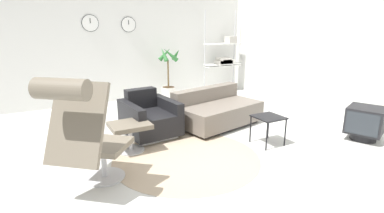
{
  "coord_description": "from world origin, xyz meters",
  "views": [
    {
      "loc": [
        -1.68,
        -3.44,
        1.66
      ],
      "look_at": [
        0.25,
        0.1,
        0.55
      ],
      "focal_mm": 28.0,
      "sensor_mm": 36.0,
      "label": 1
    }
  ],
  "objects_px": {
    "side_table": "(268,120)",
    "potted_plant": "(169,79)",
    "lounge_chair": "(84,127)",
    "ottoman": "(130,130)",
    "armchair_red": "(149,119)",
    "shelf_unit": "(224,57)",
    "couch_low": "(217,111)",
    "crt_television": "(365,122)"
  },
  "relations": [
    {
      "from": "crt_television",
      "to": "ottoman",
      "type": "bearing_deg",
      "value": 46.4
    },
    {
      "from": "ottoman",
      "to": "crt_television",
      "type": "bearing_deg",
      "value": -21.49
    },
    {
      "from": "ottoman",
      "to": "side_table",
      "type": "height_order",
      "value": "side_table"
    },
    {
      "from": "lounge_chair",
      "to": "ottoman",
      "type": "height_order",
      "value": "lounge_chair"
    },
    {
      "from": "ottoman",
      "to": "crt_television",
      "type": "distance_m",
      "value": 3.4
    },
    {
      "from": "ottoman",
      "to": "shelf_unit",
      "type": "distance_m",
      "value": 4.14
    },
    {
      "from": "lounge_chair",
      "to": "armchair_red",
      "type": "distance_m",
      "value": 1.77
    },
    {
      "from": "armchair_red",
      "to": "shelf_unit",
      "type": "distance_m",
      "value": 3.52
    },
    {
      "from": "shelf_unit",
      "to": "potted_plant",
      "type": "bearing_deg",
      "value": -175.46
    },
    {
      "from": "ottoman",
      "to": "couch_low",
      "type": "relative_size",
      "value": 0.33
    },
    {
      "from": "side_table",
      "to": "crt_television",
      "type": "height_order",
      "value": "crt_television"
    },
    {
      "from": "lounge_chair",
      "to": "armchair_red",
      "type": "height_order",
      "value": "lounge_chair"
    },
    {
      "from": "armchair_red",
      "to": "couch_low",
      "type": "bearing_deg",
      "value": 171.72
    },
    {
      "from": "couch_low",
      "to": "armchair_red",
      "type": "bearing_deg",
      "value": -15.86
    },
    {
      "from": "couch_low",
      "to": "side_table",
      "type": "bearing_deg",
      "value": 86.09
    },
    {
      "from": "crt_television",
      "to": "shelf_unit",
      "type": "distance_m",
      "value": 3.81
    },
    {
      "from": "ottoman",
      "to": "armchair_red",
      "type": "distance_m",
      "value": 0.64
    },
    {
      "from": "side_table",
      "to": "potted_plant",
      "type": "xyz_separation_m",
      "value": [
        -0.13,
        3.09,
        0.1
      ]
    },
    {
      "from": "crt_television",
      "to": "potted_plant",
      "type": "bearing_deg",
      "value": 0.41
    },
    {
      "from": "side_table",
      "to": "potted_plant",
      "type": "distance_m",
      "value": 3.09
    },
    {
      "from": "side_table",
      "to": "crt_television",
      "type": "xyz_separation_m",
      "value": [
        1.37,
        -0.55,
        -0.09
      ]
    },
    {
      "from": "couch_low",
      "to": "crt_television",
      "type": "distance_m",
      "value": 2.24
    },
    {
      "from": "potted_plant",
      "to": "lounge_chair",
      "type": "bearing_deg",
      "value": -126.07
    },
    {
      "from": "lounge_chair",
      "to": "side_table",
      "type": "height_order",
      "value": "lounge_chair"
    },
    {
      "from": "couch_low",
      "to": "crt_television",
      "type": "bearing_deg",
      "value": 120.95
    },
    {
      "from": "crt_television",
      "to": "lounge_chair",
      "type": "bearing_deg",
      "value": 61.52
    },
    {
      "from": "lounge_chair",
      "to": "armchair_red",
      "type": "xyz_separation_m",
      "value": [
        1.13,
        1.28,
        -0.45
      ]
    },
    {
      "from": "lounge_chair",
      "to": "couch_low",
      "type": "relative_size",
      "value": 0.79
    },
    {
      "from": "potted_plant",
      "to": "armchair_red",
      "type": "bearing_deg",
      "value": -122.0
    },
    {
      "from": "side_table",
      "to": "potted_plant",
      "type": "relative_size",
      "value": 0.35
    },
    {
      "from": "ottoman",
      "to": "side_table",
      "type": "relative_size",
      "value": 1.26
    },
    {
      "from": "side_table",
      "to": "crt_television",
      "type": "bearing_deg",
      "value": -21.91
    },
    {
      "from": "side_table",
      "to": "shelf_unit",
      "type": "height_order",
      "value": "shelf_unit"
    },
    {
      "from": "ottoman",
      "to": "couch_low",
      "type": "xyz_separation_m",
      "value": [
        1.63,
        0.39,
        -0.07
      ]
    },
    {
      "from": "couch_low",
      "to": "shelf_unit",
      "type": "relative_size",
      "value": 0.78
    },
    {
      "from": "side_table",
      "to": "potted_plant",
      "type": "bearing_deg",
      "value": 92.5
    },
    {
      "from": "couch_low",
      "to": "shelf_unit",
      "type": "height_order",
      "value": "shelf_unit"
    },
    {
      "from": "ottoman",
      "to": "side_table",
      "type": "bearing_deg",
      "value": -21.17
    },
    {
      "from": "lounge_chair",
      "to": "side_table",
      "type": "bearing_deg",
      "value": 42.87
    },
    {
      "from": "lounge_chair",
      "to": "crt_television",
      "type": "bearing_deg",
      "value": 33.65
    },
    {
      "from": "shelf_unit",
      "to": "couch_low",
      "type": "bearing_deg",
      "value": -126.87
    },
    {
      "from": "shelf_unit",
      "to": "ottoman",
      "type": "bearing_deg",
      "value": -142.04
    }
  ]
}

